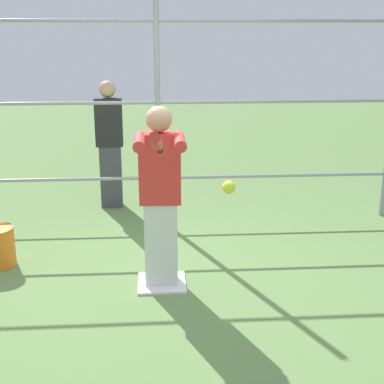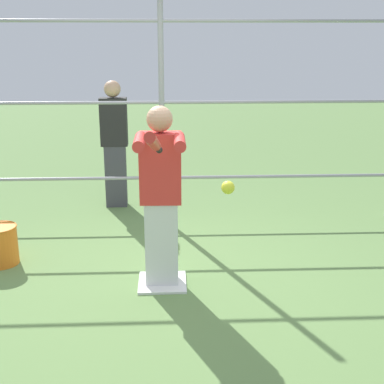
{
  "view_description": "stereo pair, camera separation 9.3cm",
  "coord_description": "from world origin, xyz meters",
  "px_view_note": "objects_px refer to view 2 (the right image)",
  "views": [
    {
      "loc": [
        0.03,
        4.11,
        2.04
      ],
      "look_at": [
        -0.24,
        0.2,
        0.87
      ],
      "focal_mm": 50.0,
      "sensor_mm": 36.0,
      "label": 1
    },
    {
      "loc": [
        -0.06,
        4.11,
        2.04
      ],
      "look_at": [
        -0.24,
        0.2,
        0.87
      ],
      "focal_mm": 50.0,
      "sensor_mm": 36.0,
      "label": 2
    }
  ],
  "objects_px": {
    "baseball_bat_swinging": "(154,143)",
    "softball_in_flight": "(228,187)",
    "bystander_behind_fence": "(115,142)",
    "batter": "(161,192)"
  },
  "relations": [
    {
      "from": "baseball_bat_swinging",
      "to": "bystander_behind_fence",
      "type": "relative_size",
      "value": 0.6
    },
    {
      "from": "baseball_bat_swinging",
      "to": "softball_in_flight",
      "type": "distance_m",
      "value": 0.79
    },
    {
      "from": "baseball_bat_swinging",
      "to": "batter",
      "type": "bearing_deg",
      "value": -91.36
    },
    {
      "from": "batter",
      "to": "softball_in_flight",
      "type": "height_order",
      "value": "batter"
    },
    {
      "from": "baseball_bat_swinging",
      "to": "softball_in_flight",
      "type": "height_order",
      "value": "baseball_bat_swinging"
    },
    {
      "from": "batter",
      "to": "bystander_behind_fence",
      "type": "bearing_deg",
      "value": -75.22
    },
    {
      "from": "bystander_behind_fence",
      "to": "softball_in_flight",
      "type": "bearing_deg",
      "value": 111.72
    },
    {
      "from": "softball_in_flight",
      "to": "baseball_bat_swinging",
      "type": "bearing_deg",
      "value": 40.9
    },
    {
      "from": "softball_in_flight",
      "to": "bystander_behind_fence",
      "type": "bearing_deg",
      "value": -68.28
    },
    {
      "from": "baseball_bat_swinging",
      "to": "bystander_behind_fence",
      "type": "height_order",
      "value": "baseball_bat_swinging"
    }
  ]
}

